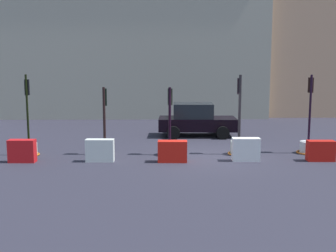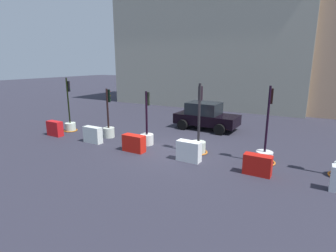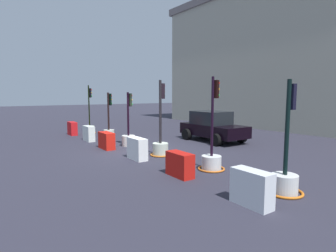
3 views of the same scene
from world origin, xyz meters
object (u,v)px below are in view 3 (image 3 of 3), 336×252
Objects in this scene: traffic_light_2 at (129,136)px; construction_barrier_3 at (137,149)px; traffic_light_5 at (285,175)px; construction_barrier_0 at (72,128)px; traffic_light_4 at (212,156)px; traffic_light_3 at (161,144)px; construction_barrier_4 at (180,165)px; construction_barrier_5 at (252,188)px; traffic_light_0 at (90,126)px; car_black_sedan at (213,126)px; traffic_light_1 at (109,130)px; construction_barrier_2 at (107,141)px; construction_barrier_1 at (89,134)px.

construction_barrier_3 is at bearing -21.42° from traffic_light_2.
construction_barrier_0 is (-13.94, -1.30, -0.07)m from traffic_light_5.
traffic_light_4 is 11.25m from construction_barrier_0.
traffic_light_3 is 3.15× the size of construction_barrier_4.
traffic_light_2 is 5.67m from traffic_light_4.
construction_barrier_3 reaches higher than construction_barrier_0.
construction_barrier_0 is 0.98× the size of construction_barrier_5.
traffic_light_0 is at bearing -179.02° from traffic_light_4.
car_black_sedan is (-4.22, 5.69, 0.44)m from construction_barrier_4.
construction_barrier_4 is (11.26, -1.19, -0.10)m from traffic_light_0.
construction_barrier_0 is (0.11, -1.20, -0.06)m from traffic_light_0.
traffic_light_4 is (11.28, 0.19, -0.02)m from traffic_light_0.
traffic_light_0 is 3.19× the size of construction_barrier_5.
construction_barrier_2 is at bearing -26.08° from traffic_light_1.
traffic_light_0 reaches higher than traffic_light_3.
traffic_light_3 is 3.09× the size of construction_barrier_3.
traffic_light_1 is at bearing 171.43° from construction_barrier_4.
construction_barrier_3 is 5.61m from construction_barrier_5.
traffic_light_2 is 2.70× the size of construction_barrier_5.
construction_barrier_3 is 2.81m from construction_barrier_4.
construction_barrier_4 is at bearing 0.02° from construction_barrier_0.
construction_barrier_5 is at bearing -1.79° from construction_barrier_4.
construction_barrier_2 reaches higher than construction_barrier_4.
traffic_light_4 is 3.15× the size of construction_barrier_4.
traffic_light_2 is (5.61, -0.03, 0.03)m from traffic_light_0.
traffic_light_4 reaches higher than construction_barrier_0.
construction_barrier_0 is at bearing -174.66° from traffic_light_5.
traffic_light_3 is at bearing -176.64° from traffic_light_4.
traffic_light_1 reaches higher than traffic_light_2.
traffic_light_0 is 5.61m from traffic_light_2.
traffic_light_0 reaches higher than construction_barrier_0.
traffic_light_0 reaches higher than construction_barrier_1.
construction_barrier_3 is 1.02× the size of construction_barrier_4.
traffic_light_1 is at bearing 153.92° from construction_barrier_2.
construction_barrier_1 is 1.04× the size of construction_barrier_5.
car_black_sedan is at bearing 106.89° from traffic_light_3.
construction_barrier_2 is at bearing -86.66° from traffic_light_2.
traffic_light_1 reaches higher than construction_barrier_3.
traffic_light_1 is at bearing 173.13° from construction_barrier_5.
traffic_light_2 is at bearing -107.48° from car_black_sedan.
traffic_light_1 reaches higher than car_black_sedan.
construction_barrier_3 is at bearing 2.36° from construction_barrier_2.
construction_barrier_3 is at bearing -12.39° from traffic_light_1.
traffic_light_5 is 3.02× the size of construction_barrier_0.
traffic_light_3 is 0.81× the size of car_black_sedan.
construction_barrier_5 is (13.94, -0.08, 0.00)m from construction_barrier_0.
construction_barrier_0 is at bearing -172.91° from traffic_light_4.
construction_barrier_5 reaches higher than construction_barrier_2.
construction_barrier_1 is at bearing 177.72° from construction_barrier_2.
construction_barrier_3 is at bearing -154.74° from traffic_light_4.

